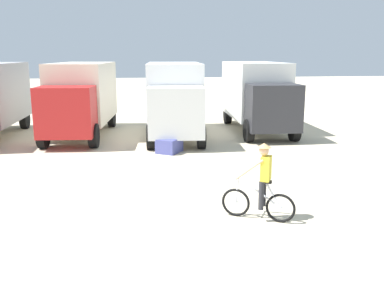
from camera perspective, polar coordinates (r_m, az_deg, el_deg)
The scene contains 6 objects.
ground_plane at distance 8.82m, azimuth 0.30°, elevation -13.20°, with size 120.00×120.00×0.00m, color beige.
box_truck_cream_rv at distance 20.26m, azimuth -14.76°, elevation 6.35°, with size 2.95×6.93×3.35m.
box_truck_avon_van at distance 19.48m, azimuth -2.39°, elevation 6.52°, with size 2.81×6.89×3.35m.
box_truck_white_box at distance 21.12m, azimuth 8.77°, elevation 6.83°, with size 2.57×6.81×3.35m.
cyclist_orange_shirt at distance 9.79m, azimuth 9.30°, elevation -5.44°, with size 1.55×0.91×1.82m.
supply_crate at distance 16.43m, azimuth -3.08°, elevation -0.18°, with size 0.76×0.94×0.55m, color #4C5199.
Camera 1 is at (-1.09, -7.90, 3.78)m, focal length 39.47 mm.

